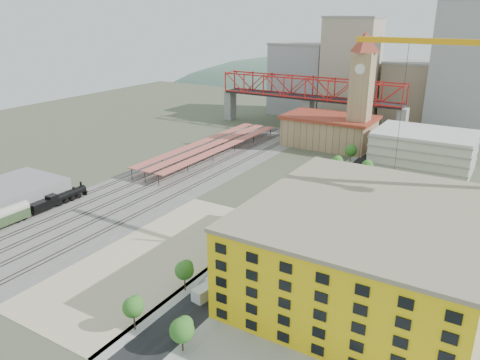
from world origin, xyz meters
The scene contains 31 objects.
ground centered at (0.00, 0.00, 0.00)m, with size 400.00×400.00×0.00m, color #474C38.
ballast_strip centered at (-36.00, 17.50, 0.03)m, with size 36.00×165.00×0.06m, color #605E59.
dirt_lot centered at (-4.00, -31.50, 0.03)m, with size 28.00×67.00×0.06m, color tan.
street_asphalt centered at (16.00, 15.00, 0.03)m, with size 12.00×170.00×0.06m, color black.
sidewalk_west centered at (10.50, 15.00, 0.02)m, with size 3.00×170.00×0.04m, color gray.
sidewalk_east centered at (21.50, 15.00, 0.02)m, with size 3.00×170.00×0.04m, color gray.
construction_pad centered at (45.00, -20.00, 0.03)m, with size 50.00×90.00×0.06m, color gray.
rail_tracks centered at (-37.80, 17.50, 0.15)m, with size 26.56×160.00×0.18m.
platform_canopies centered at (-41.00, 45.00, 3.99)m, with size 16.00×80.00×4.12m.
station_hall centered at (-5.00, 82.00, 6.67)m, with size 38.00×24.00×13.10m.
clock_tower centered at (8.00, 79.99, 28.70)m, with size 12.00×12.00×52.00m.
parking_garage centered at (36.00, 70.00, 7.00)m, with size 34.00×26.00×14.00m, color silver.
truss_bridge centered at (-25.00, 105.00, 18.86)m, with size 94.00×9.60×25.60m.
construction_building centered at (42.00, -20.00, 9.41)m, with size 44.60×50.60×18.80m.
warehouse centered at (-66.00, -30.00, 2.50)m, with size 22.00×32.00×5.00m, color gray.
street_trees centered at (16.00, 5.00, 0.00)m, with size 15.40×124.40×8.00m.
skyline centered at (7.47, 142.31, 22.81)m, with size 133.00×46.00×60.00m.
distant_hills centered at (45.28, 260.00, -79.54)m, with size 647.00×264.00×227.00m.
locomotive centered at (-50.00, -22.18, 1.92)m, with size 2.66×20.55×5.14m.
site_trailer_a centered at (16.00, -37.91, 1.35)m, with size 2.60×9.87×2.70m, color silver.
site_trailer_b centered at (16.00, -33.12, 1.31)m, with size 2.53×9.61×2.63m, color silver.
site_trailer_c centered at (16.00, -13.92, 1.22)m, with size 2.34×8.90×2.44m, color silver.
site_trailer_d centered at (16.00, 0.35, 1.36)m, with size 2.62×9.96×2.73m, color silver.
car_0 centered at (13.00, -34.64, 0.65)m, with size 1.54×3.82×1.30m, color silver.
car_1 centered at (13.00, -35.08, 0.80)m, with size 1.70×4.86×1.60m, color #959499.
car_2 centered at (13.00, -10.25, 0.69)m, with size 2.30×4.99×1.39m, color black.
car_3 centered at (13.00, 31.45, 0.66)m, with size 1.84×4.52×1.31m, color navy.
car_4 centered at (19.00, -52.05, 0.65)m, with size 1.53×3.81×1.30m, color silver.
car_5 centered at (19.00, -23.58, 0.70)m, with size 1.48×4.23×1.39m, color #A0A0A5.
car_6 centered at (19.00, 15.22, 0.76)m, with size 2.53×5.50×1.53m, color black.
car_7 centered at (19.00, 50.80, 0.79)m, with size 2.22×5.45×1.58m, color navy.
Camera 1 is at (63.77, -105.92, 54.78)m, focal length 35.00 mm.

